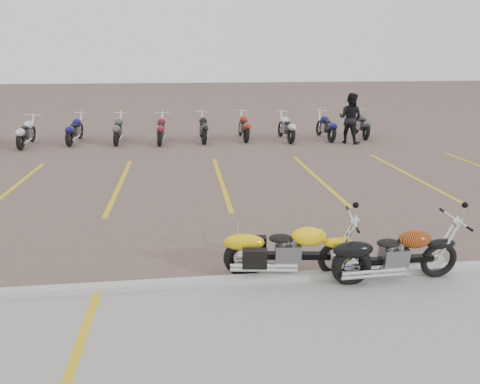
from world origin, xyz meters
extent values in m
plane|color=brown|center=(0.00, 0.00, 0.00)|extent=(100.00, 100.00, 0.00)
cube|color=#ADAAA3|center=(0.00, -2.00, 0.06)|extent=(60.00, 0.18, 0.12)
torus|color=black|center=(1.29, -1.95, 0.30)|extent=(0.61, 0.19, 0.60)
torus|color=black|center=(-0.13, -1.75, 0.30)|extent=(0.65, 0.25, 0.64)
cube|color=black|center=(0.58, -1.85, 0.35)|extent=(1.20, 0.28, 0.09)
cube|color=slate|center=(0.53, -1.85, 0.41)|extent=(0.42, 0.33, 0.31)
ellipsoid|color=yellow|center=(0.84, -1.89, 0.68)|extent=(0.57, 0.37, 0.28)
ellipsoid|color=black|center=(0.42, -1.83, 0.65)|extent=(0.39, 0.29, 0.11)
torus|color=black|center=(2.81, -2.17, 0.29)|extent=(0.59, 0.12, 0.58)
torus|color=black|center=(1.42, -2.21, 0.29)|extent=(0.62, 0.17, 0.62)
cube|color=black|center=(2.11, -2.19, 0.34)|extent=(1.17, 0.14, 0.09)
cube|color=slate|center=(2.07, -2.19, 0.40)|extent=(0.39, 0.28, 0.31)
ellipsoid|color=black|center=(2.37, -2.19, 0.67)|extent=(0.53, 0.30, 0.27)
ellipsoid|color=black|center=(1.95, -2.20, 0.63)|extent=(0.36, 0.24, 0.11)
imported|color=black|center=(5.43, 9.05, 0.96)|extent=(1.18, 1.16, 1.92)
camera|label=1|loc=(-1.01, -8.31, 3.33)|focal=35.00mm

